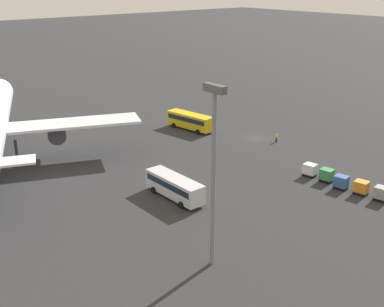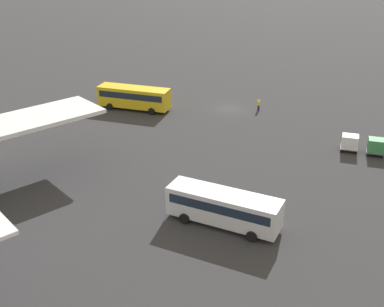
{
  "view_description": "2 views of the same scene",
  "coord_description": "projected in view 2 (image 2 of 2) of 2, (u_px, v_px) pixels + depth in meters",
  "views": [
    {
      "loc": [
        -61.33,
        67.31,
        30.08
      ],
      "look_at": [
        -3.45,
        19.23,
        2.24
      ],
      "focal_mm": 45.0,
      "sensor_mm": 36.0,
      "label": 1
    },
    {
      "loc": [
        -25.29,
        63.58,
        24.51
      ],
      "look_at": [
        -4.49,
        21.55,
        2.57
      ],
      "focal_mm": 45.0,
      "sensor_mm": 36.0,
      "label": 2
    }
  ],
  "objects": [
    {
      "name": "shuttle_bus_far",
      "position": [
        224.0,
        206.0,
        43.2
      ],
      "size": [
        10.45,
        3.2,
        3.2
      ],
      "rotation": [
        0.0,
        0.0,
        0.01
      ],
      "color": "silver",
      "rests_on": "ground"
    },
    {
      "name": "cargo_cart_green",
      "position": [
        376.0,
        146.0,
        56.94
      ],
      "size": [
        2.24,
        1.98,
        2.06
      ],
      "rotation": [
        0.0,
        0.0,
        0.16
      ],
      "color": "#38383D",
      "rests_on": "ground"
    },
    {
      "name": "ground_plane",
      "position": [
        229.0,
        109.0,
        72.16
      ],
      "size": [
        600.0,
        600.0,
        0.0
      ],
      "primitive_type": "plane",
      "color": "#2D2D30"
    },
    {
      "name": "worker_person",
      "position": [
        259.0,
        105.0,
        71.14
      ],
      "size": [
        0.38,
        0.38,
        1.74
      ],
      "color": "#1E1E2D",
      "rests_on": "ground"
    },
    {
      "name": "shuttle_bus_near",
      "position": [
        134.0,
        96.0,
        71.3
      ],
      "size": [
        11.1,
        4.38,
        3.33
      ],
      "rotation": [
        0.0,
        0.0,
        0.15
      ],
      "color": "gold",
      "rests_on": "ground"
    },
    {
      "name": "cargo_cart_white",
      "position": [
        350.0,
        142.0,
        57.95
      ],
      "size": [
        2.24,
        1.98,
        2.06
      ],
      "rotation": [
        0.0,
        0.0,
        0.16
      ],
      "color": "#38383D",
      "rests_on": "ground"
    }
  ]
}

